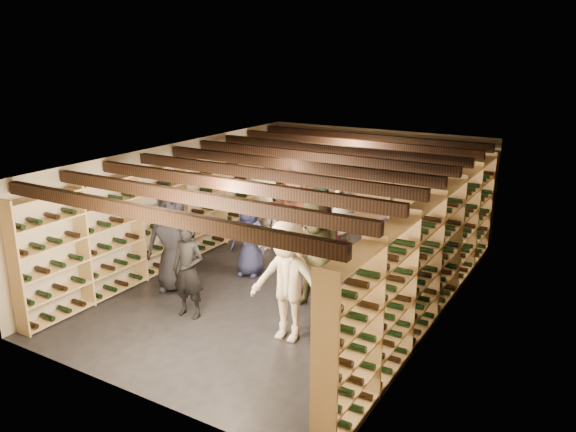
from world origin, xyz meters
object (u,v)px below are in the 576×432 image
(crate_stack_left, at_px, (307,247))
(person_8, at_px, (322,246))
(person_3, at_px, (287,282))
(person_11, at_px, (382,262))
(person_4, at_px, (386,286))
(person_5, at_px, (295,217))
(person_6, at_px, (249,238))
(person_12, at_px, (418,252))
(crate_stack_right, at_px, (391,240))
(person_10, at_px, (322,220))
(person_2, at_px, (317,257))
(person_0, at_px, (173,240))
(crate_loose, at_px, (322,253))
(person_7, at_px, (342,239))
(person_1, at_px, (188,271))
(person_9, at_px, (261,212))

(crate_stack_left, xyz_separation_m, person_8, (1.13, -1.51, 0.69))
(person_3, xyz_separation_m, person_11, (0.77, 1.83, -0.15))
(person_4, relative_size, person_5, 0.86)
(person_6, relative_size, person_12, 0.93)
(person_3, height_order, person_11, person_3)
(crate_stack_right, xyz_separation_m, person_8, (-0.23, -2.83, 0.69))
(person_3, xyz_separation_m, person_5, (-1.52, 2.86, 0.02))
(person_10, distance_m, person_11, 2.19)
(crate_stack_right, distance_m, person_2, 3.42)
(person_0, xyz_separation_m, person_3, (2.67, -0.52, -0.03))
(crate_loose, xyz_separation_m, person_10, (0.12, -0.28, 0.80))
(person_7, bearing_deg, person_10, 145.64)
(crate_loose, height_order, person_8, person_8)
(person_1, relative_size, person_5, 0.84)
(crate_stack_left, xyz_separation_m, person_3, (1.36, -3.09, 0.67))
(person_7, bearing_deg, person_12, 32.47)
(crate_loose, bearing_deg, person_1, -99.85)
(person_0, relative_size, person_5, 1.00)
(crate_stack_right, relative_size, person_9, 0.34)
(person_3, distance_m, person_12, 2.81)
(person_3, distance_m, person_8, 1.59)
(crate_loose, distance_m, person_12, 2.52)
(person_9, bearing_deg, person_3, -30.29)
(person_8, relative_size, person_10, 1.06)
(person_4, bearing_deg, person_12, 94.01)
(crate_loose, bearing_deg, person_10, -66.73)
(person_0, xyz_separation_m, person_10, (1.65, 2.57, -0.06))
(person_0, relative_size, person_11, 1.24)
(crate_stack_right, xyz_separation_m, person_0, (-2.66, -3.88, 0.70))
(crate_stack_right, relative_size, person_3, 0.31)
(person_1, bearing_deg, crate_loose, 75.35)
(person_3, relative_size, person_10, 1.04)
(crate_stack_left, distance_m, crate_loose, 0.40)
(person_4, height_order, person_8, person_8)
(crate_stack_right, bearing_deg, crate_loose, -137.68)
(person_6, distance_m, person_11, 2.68)
(crate_stack_left, distance_m, person_6, 1.49)
(person_3, distance_m, person_5, 3.23)
(person_4, relative_size, person_10, 0.92)
(person_4, distance_m, person_9, 4.34)
(person_9, relative_size, person_11, 1.11)
(crate_loose, bearing_deg, person_5, -126.46)
(person_8, bearing_deg, person_5, 121.10)
(crate_stack_left, distance_m, person_5, 0.75)
(person_6, height_order, person_7, person_7)
(person_1, height_order, person_7, person_7)
(crate_stack_left, bearing_deg, crate_stack_right, 43.93)
(person_8, bearing_deg, crate_stack_right, 71.42)
(person_2, relative_size, person_6, 1.29)
(person_7, bearing_deg, person_0, -135.04)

